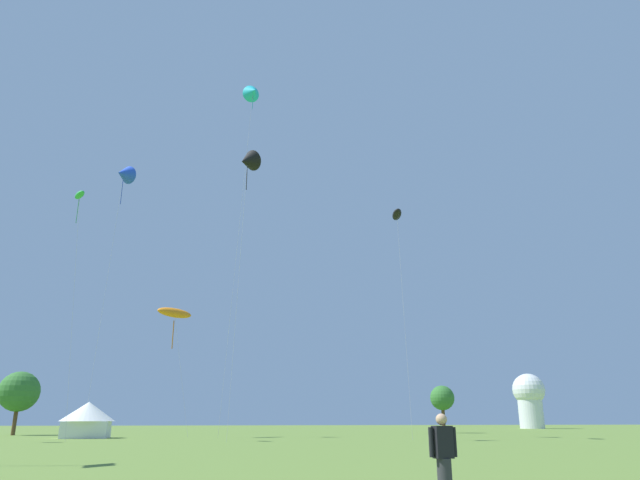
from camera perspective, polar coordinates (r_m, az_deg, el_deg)
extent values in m
cone|color=blue|center=(68.02, -18.76, 6.19)|extent=(2.85, 2.86, 2.32)
cylinder|color=#183599|center=(67.26, -18.93, 4.57)|extent=(0.06, 0.06, 3.08)
cylinder|color=#B2B2B7|center=(63.28, -20.43, -5.09)|extent=(0.90, 1.64, 27.68)
ellipsoid|color=black|center=(57.91, 7.58, 2.51)|extent=(1.95, 2.97, 1.01)
cylinder|color=#B2B2B7|center=(54.27, 8.29, -7.66)|extent=(0.24, 2.07, 21.10)
ellipsoid|color=orange|center=(62.18, -14.13, -6.97)|extent=(4.27, 3.83, 1.33)
cylinder|color=#A75C11|center=(61.84, -14.28, -9.01)|extent=(0.10, 0.10, 2.89)
cylinder|color=#B2B2B7|center=(61.10, -13.53, -12.63)|extent=(2.16, 0.66, 12.23)
cone|color=#1EB7CC|center=(68.47, -6.62, 14.28)|extent=(2.32, 2.39, 2.27)
cylinder|color=teal|center=(67.77, -6.66, 13.30)|extent=(0.06, 0.06, 1.71)
cylinder|color=#B2B2B7|center=(60.40, -8.16, -0.73)|extent=(2.08, 0.76, 37.36)
cone|color=black|center=(54.50, -7.16, 7.73)|extent=(2.97, 2.93, 2.42)
cylinder|color=black|center=(53.81, -7.23, 6.10)|extent=(0.06, 0.06, 2.38)
cylinder|color=#B2B2B7|center=(49.74, -8.09, -4.76)|extent=(0.90, 1.66, 24.56)
ellipsoid|color=green|center=(55.89, -22.58, 4.12)|extent=(1.51, 2.18, 0.70)
cylinder|color=#207C31|center=(55.38, -22.77, 2.65)|extent=(0.05, 0.05, 2.28)
cylinder|color=#B2B2B7|center=(52.66, -23.15, -6.34)|extent=(1.52, 0.92, 20.77)
cube|color=black|center=(12.10, 11.99, -18.88)|extent=(0.38, 0.26, 0.60)
sphere|color=tan|center=(12.10, 11.86, -16.89)|extent=(0.22, 0.22, 0.22)
cylinder|color=black|center=(12.01, 10.89, -18.95)|extent=(0.09, 0.09, 0.55)
cylinder|color=black|center=(12.20, 13.07, -18.80)|extent=(0.09, 0.09, 0.55)
cube|color=white|center=(61.26, -22.03, -16.93)|extent=(4.04, 4.04, 1.52)
cone|color=white|center=(61.26, -21.85, -15.40)|extent=(5.06, 5.06, 1.77)
cylinder|color=white|center=(129.31, 20.06, -15.71)|extent=(4.80, 4.80, 6.00)
sphere|color=white|center=(129.44, 19.85, -13.69)|extent=(6.40, 6.40, 6.40)
cylinder|color=brown|center=(81.70, 12.07, -16.92)|extent=(0.44, 0.44, 3.34)
sphere|color=#33702D|center=(81.75, 11.94, -14.96)|extent=(3.21, 3.21, 3.21)
cylinder|color=brown|center=(76.37, -27.84, -15.43)|extent=(0.44, 0.44, 3.18)
sphere|color=#33702D|center=(76.44, -27.50, -13.09)|extent=(4.48, 4.48, 4.48)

